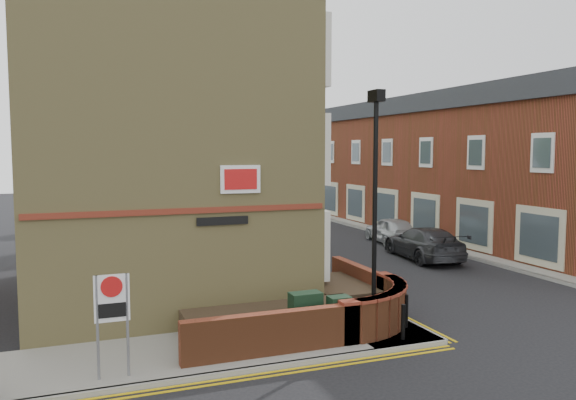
{
  "coord_description": "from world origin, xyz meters",
  "views": [
    {
      "loc": [
        -5.64,
        -11.49,
        4.87
      ],
      "look_at": [
        0.26,
        4.0,
        3.42
      ],
      "focal_mm": 35.0,
      "sensor_mm": 36.0,
      "label": 1
    }
  ],
  "objects_px": {
    "utility_cabinet_large": "(305,316)",
    "lamppost": "(375,210)",
    "silver_car_near": "(269,233)",
    "zone_sign": "(112,307)"
  },
  "relations": [
    {
      "from": "utility_cabinet_large",
      "to": "lamppost",
      "type": "bearing_deg",
      "value": -3.01
    },
    {
      "from": "lamppost",
      "to": "silver_car_near",
      "type": "height_order",
      "value": "lamppost"
    },
    {
      "from": "lamppost",
      "to": "utility_cabinet_large",
      "type": "bearing_deg",
      "value": 176.99
    },
    {
      "from": "lamppost",
      "to": "zone_sign",
      "type": "distance_m",
      "value": 6.85
    },
    {
      "from": "zone_sign",
      "to": "silver_car_near",
      "type": "xyz_separation_m",
      "value": [
        8.6,
        14.94,
        -0.95
      ]
    },
    {
      "from": "utility_cabinet_large",
      "to": "zone_sign",
      "type": "distance_m",
      "value": 4.86
    },
    {
      "from": "silver_car_near",
      "to": "lamppost",
      "type": "bearing_deg",
      "value": -102.66
    },
    {
      "from": "silver_car_near",
      "to": "utility_cabinet_large",
      "type": "bearing_deg",
      "value": -110.09
    },
    {
      "from": "lamppost",
      "to": "silver_car_near",
      "type": "relative_size",
      "value": 1.5
    },
    {
      "from": "lamppost",
      "to": "utility_cabinet_large",
      "type": "relative_size",
      "value": 5.25
    }
  ]
}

